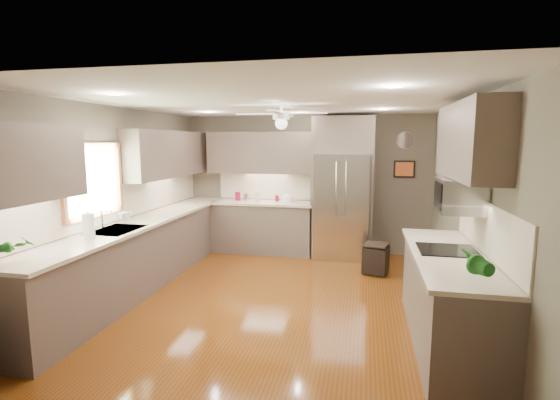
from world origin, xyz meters
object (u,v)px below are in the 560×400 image
at_px(potted_plant_right, 477,263).
at_px(bowl, 288,201).
at_px(potted_plant_left, 19,245).
at_px(canister_a, 238,196).
at_px(canister_c, 257,197).
at_px(canister_d, 277,198).
at_px(microwave, 460,196).
at_px(soap_bottle, 125,215).
at_px(canister_b, 246,197).
at_px(refrigerator, 342,190).
at_px(paper_towel, 89,226).
at_px(stool, 376,259).

height_order(potted_plant_right, bowl, potted_plant_right).
distance_m(potted_plant_left, bowl, 4.44).
relative_size(canister_a, potted_plant_left, 0.49).
xyz_separation_m(canister_c, potted_plant_left, (-1.11, -4.12, 0.07)).
bearing_deg(canister_d, microwave, -48.12).
relative_size(soap_bottle, potted_plant_left, 0.60).
bearing_deg(canister_d, canister_b, -174.68).
height_order(canister_c, refrigerator, refrigerator).
bearing_deg(canister_c, paper_towel, -109.50).
bearing_deg(microwave, potted_plant_left, -160.76).
relative_size(canister_c, paper_towel, 0.54).
distance_m(microwave, paper_towel, 4.03).
height_order(soap_bottle, bowl, soap_bottle).
bearing_deg(potted_plant_right, stool, 101.95).
bearing_deg(microwave, potted_plant_right, -95.10).
bearing_deg(potted_plant_right, refrigerator, 107.49).
bearing_deg(refrigerator, canister_d, 175.45).
bearing_deg(canister_b, canister_c, -3.27).
bearing_deg(potted_plant_left, bowl, 67.89).
xyz_separation_m(refrigerator, paper_towel, (-2.66, -3.13, -0.11)).
bearing_deg(microwave, refrigerator, 116.09).
distance_m(canister_a, canister_b, 0.18).
bearing_deg(paper_towel, potted_plant_left, -89.13).
bearing_deg(refrigerator, potted_plant_left, -122.86).
bearing_deg(potted_plant_right, microwave, 84.90).
bearing_deg(bowl, microwave, -49.91).
height_order(canister_a, canister_d, canister_a).
height_order(canister_a, canister_b, canister_a).
bearing_deg(potted_plant_left, canister_a, 80.34).
relative_size(potted_plant_left, paper_towel, 1.05).
distance_m(canister_b, refrigerator, 1.76).
relative_size(soap_bottle, paper_towel, 0.63).
bearing_deg(soap_bottle, canister_d, 55.39).
xyz_separation_m(bowl, microwave, (2.30, -2.73, 0.51)).
relative_size(canister_a, microwave, 0.29).
relative_size(canister_b, bowl, 0.60).
distance_m(canister_c, soap_bottle, 2.58).
bearing_deg(canister_a, potted_plant_left, -99.66).
bearing_deg(potted_plant_right, canister_a, 128.48).
distance_m(canister_d, stool, 2.14).
bearing_deg(soap_bottle, canister_c, 61.01).
distance_m(soap_bottle, bowl, 2.89).
height_order(canister_d, paper_towel, paper_towel).
xyz_separation_m(potted_plant_left, bowl, (1.67, 4.12, -0.13)).
xyz_separation_m(canister_c, refrigerator, (1.54, -0.03, 0.16)).
xyz_separation_m(potted_plant_left, microwave, (3.97, 1.39, 0.38)).
bearing_deg(paper_towel, canister_d, 65.49).
bearing_deg(canister_a, bowl, -4.06).
xyz_separation_m(canister_b, refrigerator, (1.75, -0.04, 0.18)).
xyz_separation_m(soap_bottle, potted_plant_left, (0.14, -1.87, 0.06)).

